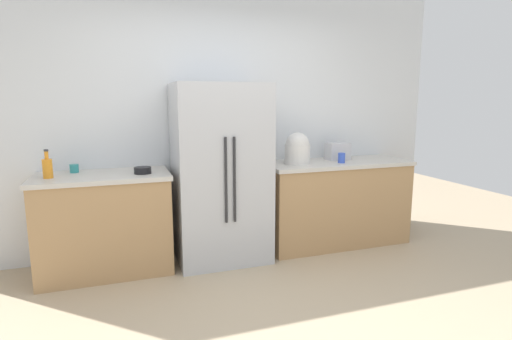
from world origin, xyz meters
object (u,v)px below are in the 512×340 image
at_px(cup_a, 74,168).
at_px(bowl_a, 143,170).
at_px(rice_cooker, 297,149).
at_px(bottle_a, 47,168).
at_px(refrigerator, 221,173).
at_px(toaster, 337,151).
at_px(cup_b, 342,158).

distance_m(cup_a, bowl_a, 0.64).
bearing_deg(rice_cooker, cup_a, 175.07).
bearing_deg(bottle_a, refrigerator, 0.49).
relative_size(toaster, rice_cooker, 0.75).
xyz_separation_m(refrigerator, cup_b, (1.29, -0.09, 0.10)).
bearing_deg(refrigerator, rice_cooker, 1.18).
relative_size(cup_a, bowl_a, 0.51).
bearing_deg(bottle_a, toaster, 2.86).
bearing_deg(rice_cooker, cup_b, -12.37).
xyz_separation_m(toaster, bowl_a, (-2.10, -0.18, -0.07)).
height_order(refrigerator, bottle_a, refrigerator).
distance_m(bottle_a, bowl_a, 0.78).
distance_m(refrigerator, toaster, 1.38).
height_order(toaster, bottle_a, bottle_a).
bearing_deg(toaster, bowl_a, -175.06).
height_order(bottle_a, cup_b, bottle_a).
xyz_separation_m(toaster, cup_b, (-0.08, -0.22, -0.04)).
xyz_separation_m(bottle_a, cup_a, (0.19, 0.22, -0.05)).
xyz_separation_m(refrigerator, bottle_a, (-1.51, -0.01, 0.14)).
height_order(cup_a, bowl_a, cup_a).
distance_m(refrigerator, bottle_a, 1.51).
bearing_deg(rice_cooker, refrigerator, -178.82).
xyz_separation_m(cup_a, cup_b, (2.62, -0.29, 0.01)).
relative_size(rice_cooker, cup_a, 4.22).
relative_size(toaster, cup_a, 3.16).
relative_size(toaster, cup_b, 2.31).
distance_m(cup_a, cup_b, 2.63).
bearing_deg(bowl_a, refrigerator, 3.96).
height_order(toaster, bowl_a, toaster).
height_order(rice_cooker, cup_b, rice_cooker).
xyz_separation_m(cup_b, bowl_a, (-2.03, 0.03, -0.02)).
distance_m(rice_cooker, bottle_a, 2.34).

